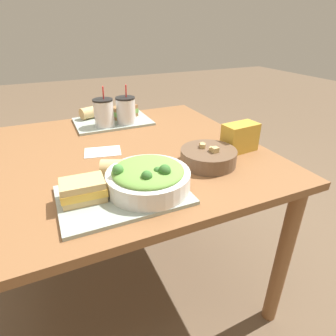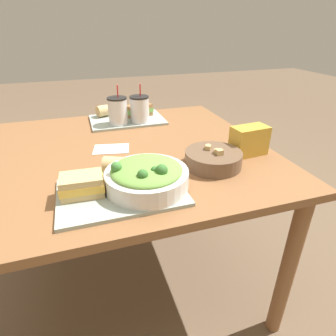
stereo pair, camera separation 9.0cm
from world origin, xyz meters
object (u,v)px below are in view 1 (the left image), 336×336
(soup_bowl, at_px, (208,156))
(salad_bowl, at_px, (148,177))
(chip_bag, at_px, (240,137))
(napkin_folded, at_px, (103,152))
(sandwich_near, at_px, (83,190))
(baguette_far, at_px, (95,112))
(drink_cup_dark, at_px, (104,114))
(sandwich_far, at_px, (124,112))
(baguette_near, at_px, (127,168))
(drink_cup_red, at_px, (126,111))

(soup_bowl, bearing_deg, salad_bowl, -161.71)
(chip_bag, height_order, napkin_folded, chip_bag)
(chip_bag, bearing_deg, sandwich_near, -174.12)
(chip_bag, bearing_deg, baguette_far, 119.37)
(baguette_far, xyz_separation_m, chip_bag, (0.46, -0.67, 0.01))
(salad_bowl, relative_size, soup_bowl, 1.25)
(soup_bowl, relative_size, drink_cup_dark, 1.07)
(soup_bowl, distance_m, chip_bag, 0.19)
(sandwich_far, relative_size, chip_bag, 1.07)
(soup_bowl, relative_size, sandwich_near, 1.57)
(baguette_near, xyz_separation_m, drink_cup_dark, (0.05, 0.54, 0.03))
(baguette_near, bearing_deg, sandwich_near, 141.72)
(soup_bowl, relative_size, napkin_folded, 1.28)
(baguette_far, xyz_separation_m, drink_cup_dark, (0.02, -0.17, 0.03))
(baguette_far, distance_m, chip_bag, 0.81)
(salad_bowl, relative_size, napkin_folded, 1.61)
(sandwich_near, bearing_deg, baguette_near, 30.09)
(sandwich_near, distance_m, sandwich_far, 0.80)
(sandwich_near, distance_m, baguette_far, 0.82)
(chip_bag, bearing_deg, sandwich_far, 112.72)
(salad_bowl, distance_m, baguette_far, 0.81)
(baguette_far, height_order, chip_bag, chip_bag)
(drink_cup_red, distance_m, chip_bag, 0.60)
(sandwich_far, height_order, napkin_folded, sandwich_far)
(baguette_far, height_order, napkin_folded, baguette_far)
(drink_cup_red, bearing_deg, baguette_near, -106.63)
(salad_bowl, distance_m, sandwich_near, 0.20)
(baguette_near, distance_m, baguette_far, 0.71)
(chip_bag, xyz_separation_m, napkin_folded, (-0.52, 0.22, -0.06))
(baguette_near, height_order, drink_cup_red, drink_cup_red)
(sandwich_far, bearing_deg, baguette_far, 129.08)
(drink_cup_dark, bearing_deg, chip_bag, -48.58)
(sandwich_far, distance_m, napkin_folded, 0.44)
(sandwich_near, relative_size, baguette_near, 0.75)
(sandwich_far, relative_size, baguette_far, 0.98)
(drink_cup_red, bearing_deg, sandwich_far, 80.25)
(sandwich_near, relative_size, drink_cup_red, 0.69)
(salad_bowl, bearing_deg, drink_cup_red, 79.03)
(baguette_near, xyz_separation_m, baguette_far, (0.03, 0.71, 0.00))
(sandwich_far, distance_m, baguette_far, 0.16)
(sandwich_near, xyz_separation_m, baguette_far, (0.19, 0.79, -0.00))
(napkin_folded, bearing_deg, drink_cup_dark, 74.63)
(soup_bowl, bearing_deg, baguette_far, 110.89)
(salad_bowl, bearing_deg, soup_bowl, 18.29)
(soup_bowl, xyz_separation_m, chip_bag, (0.18, 0.05, 0.03))
(soup_bowl, height_order, baguette_far, soup_bowl)
(sandwich_far, bearing_deg, napkin_folded, -142.52)
(soup_bowl, distance_m, drink_cup_dark, 0.61)
(salad_bowl, height_order, soup_bowl, salad_bowl)
(drink_cup_dark, distance_m, drink_cup_red, 0.11)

